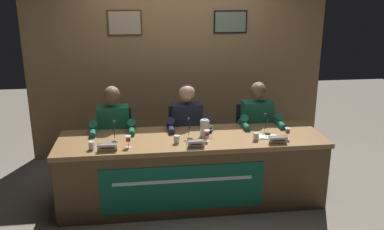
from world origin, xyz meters
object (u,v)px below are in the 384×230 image
(conference_table, at_px, (193,162))
(chair_right, at_px, (253,141))
(panelist_center, at_px, (188,128))
(water_cup_center, at_px, (177,140))
(microphone_center, at_px, (190,133))
(water_cup_right, at_px, (256,137))
(nameplate_right, at_px, (278,140))
(water_pitcher_central, at_px, (205,128))
(panelist_right, at_px, (258,125))
(juice_glass_center, at_px, (207,134))
(juice_glass_right, at_px, (288,131))
(document_stack_right, at_px, (267,137))
(water_cup_left, at_px, (92,146))
(juice_glass_left, at_px, (128,139))
(nameplate_center, at_px, (196,144))
(microphone_right, at_px, (267,128))
(chair_center, at_px, (186,144))
(panelist_left, at_px, (114,131))
(nameplate_left, at_px, (107,147))
(microphone_left, at_px, (114,136))
(chair_left, at_px, (116,148))

(conference_table, relative_size, chair_right, 3.17)
(panelist_center, relative_size, water_cup_center, 14.54)
(microphone_center, xyz_separation_m, water_cup_right, (0.69, -0.13, -0.04))
(nameplate_right, xyz_separation_m, water_pitcher_central, (-0.72, 0.31, 0.05))
(panelist_right, bearing_deg, water_pitcher_central, -151.21)
(chair_right, bearing_deg, microphone_center, -143.62)
(juice_glass_center, xyz_separation_m, water_cup_right, (0.52, -0.04, -0.05))
(water_cup_center, distance_m, juice_glass_right, 1.19)
(document_stack_right, bearing_deg, water_cup_left, -176.21)
(conference_table, relative_size, document_stack_right, 11.98)
(panelist_center, bearing_deg, conference_table, -90.40)
(juice_glass_left, bearing_deg, microphone_center, 13.66)
(juice_glass_right, relative_size, water_cup_right, 1.46)
(microphone_center, bearing_deg, chair_right, 36.38)
(microphone_center, height_order, chair_right, microphone_center)
(juice_glass_center, distance_m, document_stack_right, 0.68)
(juice_glass_right, xyz_separation_m, water_pitcher_central, (-0.87, 0.19, 0.01))
(nameplate_right, xyz_separation_m, document_stack_right, (-0.05, 0.20, -0.03))
(conference_table, xyz_separation_m, nameplate_center, (0.00, -0.20, 0.28))
(microphone_right, distance_m, document_stack_right, 0.13)
(water_cup_left, relative_size, nameplate_right, 0.44)
(chair_center, xyz_separation_m, water_cup_center, (-0.18, -0.76, 0.35))
(panelist_left, distance_m, nameplate_left, 0.70)
(microphone_left, relative_size, water_cup_center, 2.54)
(chair_center, height_order, water_cup_right, chair_center)
(microphone_left, height_order, water_pitcher_central, microphone_left)
(microphone_left, xyz_separation_m, microphone_center, (0.79, -0.00, 0.00))
(chair_left, bearing_deg, water_cup_center, -48.37)
(juice_glass_right, bearing_deg, chair_left, 157.14)
(water_pitcher_central, bearing_deg, water_cup_right, -19.96)
(microphone_right, relative_size, document_stack_right, 0.90)
(chair_right, relative_size, document_stack_right, 3.78)
(conference_table, relative_size, water_cup_right, 33.89)
(nameplate_center, distance_m, microphone_right, 0.89)
(chair_left, height_order, document_stack_right, chair_left)
(juice_glass_center, distance_m, water_pitcher_central, 0.15)
(nameplate_left, height_order, document_stack_right, nameplate_left)
(microphone_right, bearing_deg, microphone_left, -178.17)
(panelist_left, distance_m, water_pitcher_central, 1.08)
(juice_glass_center, height_order, water_pitcher_central, water_pitcher_central)
(chair_left, relative_size, chair_right, 1.00)
(microphone_center, relative_size, panelist_right, 0.17)
(juice_glass_right, bearing_deg, juice_glass_center, 177.30)
(conference_table, xyz_separation_m, water_cup_center, (-0.18, -0.06, 0.28))
(nameplate_left, height_order, nameplate_right, same)
(panelist_center, xyz_separation_m, nameplate_right, (0.86, -0.71, 0.07))
(panelist_center, distance_m, water_pitcher_central, 0.44)
(microphone_center, height_order, microphone_right, same)
(chair_left, xyz_separation_m, water_cup_left, (-0.18, -0.83, 0.35))
(water_cup_left, xyz_separation_m, juice_glass_center, (1.18, 0.08, 0.05))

